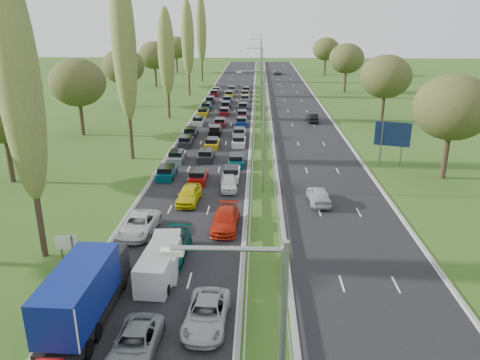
{
  "coord_description": "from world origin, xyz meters",
  "views": [
    {
      "loc": [
        3.88,
        -0.83,
        16.41
      ],
      "look_at": [
        2.22,
        42.12,
        1.5
      ],
      "focal_mm": 35.0,
      "sensor_mm": 36.0,
      "label": 1
    }
  ],
  "objects_px": {
    "white_van_front": "(159,265)",
    "white_van_rear": "(166,255)",
    "info_sign": "(67,245)",
    "direction_sign": "(392,136)",
    "blue_lorry": "(86,291)",
    "near_car_2": "(139,225)"
  },
  "relations": [
    {
      "from": "near_car_2",
      "to": "white_van_front",
      "type": "bearing_deg",
      "value": -61.65
    },
    {
      "from": "white_van_front",
      "to": "blue_lorry",
      "type": "bearing_deg",
      "value": -121.16
    },
    {
      "from": "near_car_2",
      "to": "direction_sign",
      "type": "bearing_deg",
      "value": 41.97
    },
    {
      "from": "direction_sign",
      "to": "white_van_front",
      "type": "bearing_deg",
      "value": -129.95
    },
    {
      "from": "info_sign",
      "to": "direction_sign",
      "type": "xyz_separation_m",
      "value": [
        28.8,
        24.16,
        2.2
      ]
    },
    {
      "from": "blue_lorry",
      "to": "white_van_rear",
      "type": "xyz_separation_m",
      "value": [
        3.29,
        6.15,
        -0.95
      ]
    },
    {
      "from": "white_van_rear",
      "to": "white_van_front",
      "type": "bearing_deg",
      "value": -98.69
    },
    {
      "from": "near_car_2",
      "to": "info_sign",
      "type": "relative_size",
      "value": 2.55
    },
    {
      "from": "near_car_2",
      "to": "white_van_front",
      "type": "relative_size",
      "value": 1.06
    },
    {
      "from": "blue_lorry",
      "to": "white_van_front",
      "type": "xyz_separation_m",
      "value": [
        3.19,
        4.6,
        -0.91
      ]
    },
    {
      "from": "blue_lorry",
      "to": "info_sign",
      "type": "xyz_separation_m",
      "value": [
        -3.75,
        6.54,
        -0.58
      ]
    },
    {
      "from": "info_sign",
      "to": "direction_sign",
      "type": "bearing_deg",
      "value": 40.0
    },
    {
      "from": "white_van_rear",
      "to": "direction_sign",
      "type": "distance_m",
      "value": 32.91
    },
    {
      "from": "info_sign",
      "to": "blue_lorry",
      "type": "bearing_deg",
      "value": -60.21
    },
    {
      "from": "blue_lorry",
      "to": "white_van_front",
      "type": "distance_m",
      "value": 5.67
    },
    {
      "from": "white_van_rear",
      "to": "blue_lorry",
      "type": "bearing_deg",
      "value": -123.0
    },
    {
      "from": "info_sign",
      "to": "white_van_rear",
      "type": "bearing_deg",
      "value": -3.2
    },
    {
      "from": "near_car_2",
      "to": "direction_sign",
      "type": "height_order",
      "value": "direction_sign"
    },
    {
      "from": "blue_lorry",
      "to": "white_van_rear",
      "type": "bearing_deg",
      "value": 63.33
    },
    {
      "from": "white_van_front",
      "to": "white_van_rear",
      "type": "height_order",
      "value": "white_van_front"
    },
    {
      "from": "white_van_rear",
      "to": "direction_sign",
      "type": "height_order",
      "value": "direction_sign"
    },
    {
      "from": "near_car_2",
      "to": "white_van_rear",
      "type": "height_order",
      "value": "white_van_rear"
    }
  ]
}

